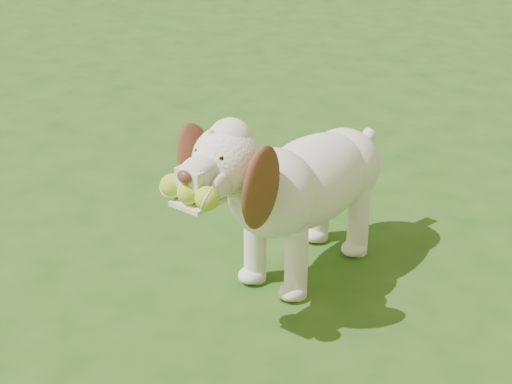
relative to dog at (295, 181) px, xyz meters
The scene contains 1 object.
dog is the anchor object (origin of this frame).
Camera 1 is at (0.94, -1.80, 1.59)m, focal length 60.00 mm.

